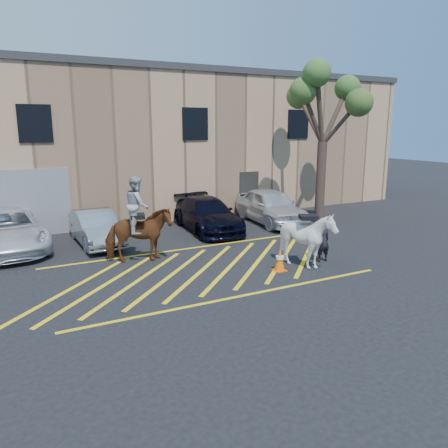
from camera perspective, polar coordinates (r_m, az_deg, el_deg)
name	(u,v)px	position (r m, az deg, el deg)	size (l,w,h in m)	color
ground	(199,267)	(14.32, -3.31, -5.66)	(90.00, 90.00, 0.00)	black
car_white_pickup	(6,230)	(17.95, -26.56, -0.75)	(2.48, 5.37, 1.49)	white
car_silver_sedan	(96,228)	(17.61, -16.39, -0.45)	(1.39, 3.98, 1.31)	gray
car_blue_suv	(207,214)	(19.19, -2.22, 1.27)	(1.99, 4.89, 1.42)	black
car_white_suv	(271,206)	(20.74, 6.09, 2.35)	(1.91, 4.75, 1.62)	silver
handler	(323,240)	(15.07, 12.78, -2.06)	(0.54, 0.36, 1.49)	black
warehouse	(108,142)	(25.05, -14.94, 10.31)	(32.42, 10.20, 7.30)	tan
hatching_zone	(203,270)	(14.06, -2.80, -5.98)	(12.60, 5.12, 0.01)	yellow
mounted_bay	(138,228)	(14.84, -11.15, -0.52)	(2.38, 1.50, 2.91)	brown
saddled_white	(308,239)	(14.30, 10.86, -1.97)	(2.08, 2.17, 1.87)	silver
traffic_cone	(280,260)	(13.97, 7.30, -4.64)	(0.38, 0.38, 0.73)	#F15109
tree	(324,99)	(20.94, 12.97, 15.63)	(3.99, 4.37, 7.31)	#49342C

